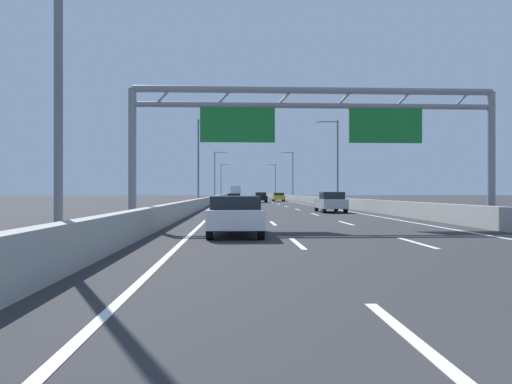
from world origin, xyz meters
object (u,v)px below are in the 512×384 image
at_px(streetlamp_left_far, 216,172).
at_px(streetlamp_left_mid, 200,157).
at_px(streetlamp_left_distant, 222,178).
at_px(yellow_car, 278,197).
at_px(green_car, 234,198).
at_px(silver_car, 331,202).
at_px(sign_gantry, 314,120).
at_px(box_truck, 236,192).
at_px(streetlamp_right_mid, 336,157).
at_px(streetlamp_left_near, 69,24).
at_px(black_car, 261,197).
at_px(streetlamp_right_distant, 275,179).
at_px(white_car, 235,214).
at_px(streetlamp_right_far, 292,173).

bearing_deg(streetlamp_left_far, streetlamp_left_mid, -90.00).
relative_size(streetlamp_left_distant, yellow_car, 2.26).
xyz_separation_m(green_car, silver_car, (7.42, -30.46, 0.06)).
distance_m(sign_gantry, box_truck, 99.66).
relative_size(sign_gantry, streetlamp_right_mid, 1.78).
relative_size(streetlamp_left_near, green_car, 2.05).
height_order(sign_gantry, streetlamp_left_distant, streetlamp_left_distant).
bearing_deg(green_car, box_truck, 89.76).
distance_m(streetlamp_left_far, silver_car, 58.07).
xyz_separation_m(streetlamp_left_distant, yellow_car, (10.98, -55.01, -4.66)).
xyz_separation_m(sign_gantry, streetlamp_right_mid, (7.49, 30.19, 0.56)).
bearing_deg(black_car, yellow_car, 65.89).
relative_size(streetlamp_right_distant, yellow_car, 2.26).
xyz_separation_m(streetlamp_left_mid, streetlamp_right_distant, (14.93, 81.14, 0.00)).
bearing_deg(silver_car, yellow_car, 90.10).
distance_m(streetlamp_left_far, white_car, 75.67).
height_order(streetlamp_left_near, streetlamp_right_distant, same).
relative_size(streetlamp_right_far, box_truck, 1.07).
height_order(streetlamp_left_far, green_car, streetlamp_left_far).
xyz_separation_m(streetlamp_right_mid, yellow_car, (-3.95, 26.13, -4.66)).
relative_size(streetlamp_left_mid, streetlamp_right_mid, 1.00).
bearing_deg(green_car, streetlamp_left_distant, 93.11).
height_order(sign_gantry, streetlamp_left_mid, streetlamp_left_mid).
bearing_deg(streetlamp_right_mid, sign_gantry, -103.94).
bearing_deg(green_car, streetlamp_left_near, -93.80).
bearing_deg(sign_gantry, streetlamp_left_far, 96.00).
distance_m(streetlamp_left_far, box_truck, 29.28).
xyz_separation_m(streetlamp_left_mid, white_car, (3.83, -34.86, -4.66)).
distance_m(streetlamp_right_distant, yellow_car, 55.35).
xyz_separation_m(sign_gantry, streetlamp_right_distant, (7.49, 111.33, 0.56)).
xyz_separation_m(streetlamp_left_distant, streetlamp_right_distant, (14.93, 0.00, 0.00)).
height_order(streetlamp_right_far, white_car, streetlamp_right_far).
bearing_deg(sign_gantry, streetlamp_left_mid, 103.84).
height_order(streetlamp_right_distant, yellow_car, streetlamp_right_distant).
bearing_deg(black_car, white_car, -94.06).
bearing_deg(white_car, streetlamp_left_distant, 91.89).
height_order(streetlamp_left_mid, black_car, streetlamp_left_mid).
xyz_separation_m(streetlamp_right_distant, green_car, (-11.30, -66.93, -4.68)).
bearing_deg(streetlamp_right_distant, yellow_car, -94.11).
xyz_separation_m(sign_gantry, yellow_car, (3.54, 56.32, -4.10)).
bearing_deg(streetlamp_left_far, streetlamp_left_near, -90.00).
bearing_deg(yellow_car, box_truck, 99.35).
distance_m(streetlamp_right_mid, streetlamp_right_far, 40.57).
height_order(streetlamp_left_mid, streetlamp_right_far, same).
xyz_separation_m(white_car, silver_car, (7.22, 18.61, 0.04)).
relative_size(streetlamp_left_near, streetlamp_left_distant, 1.00).
distance_m(streetlamp_left_distant, silver_car, 98.12).
distance_m(streetlamp_left_near, streetlamp_left_far, 81.14).
relative_size(streetlamp_right_mid, streetlamp_left_far, 1.00).
bearing_deg(yellow_car, sign_gantry, -93.60).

